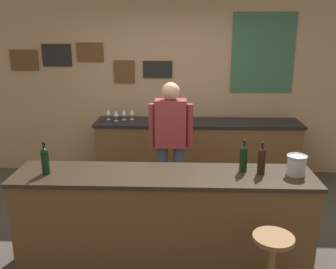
% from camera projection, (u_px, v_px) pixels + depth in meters
% --- Properties ---
extents(ground_plane, '(10.00, 10.00, 0.00)m').
position_uv_depth(ground_plane, '(166.00, 238.00, 4.11)').
color(ground_plane, '#423D38').
extents(back_wall, '(6.00, 0.09, 2.80)m').
position_uv_depth(back_wall, '(172.00, 82.00, 5.66)').
color(back_wall, tan).
rests_on(back_wall, ground_plane).
extents(bar_counter, '(2.79, 0.60, 0.92)m').
position_uv_depth(bar_counter, '(164.00, 218.00, 3.60)').
color(bar_counter, brown).
rests_on(bar_counter, ground_plane).
extents(side_counter, '(2.97, 0.56, 0.90)m').
position_uv_depth(side_counter, '(197.00, 151.00, 5.56)').
color(side_counter, brown).
rests_on(side_counter, ground_plane).
extents(bartender, '(0.52, 0.21, 1.62)m').
position_uv_depth(bartender, '(171.00, 140.00, 4.44)').
color(bartender, '#384766').
rests_on(bartender, ground_plane).
extents(bar_stool, '(0.32, 0.32, 0.68)m').
position_uv_depth(bar_stool, '(271.00, 261.00, 2.95)').
color(bar_stool, brown).
rests_on(bar_stool, ground_plane).
extents(wine_bottle_a, '(0.07, 0.07, 0.31)m').
position_uv_depth(wine_bottle_a, '(45.00, 160.00, 3.43)').
color(wine_bottle_a, black).
rests_on(wine_bottle_a, bar_counter).
extents(wine_bottle_b, '(0.07, 0.07, 0.31)m').
position_uv_depth(wine_bottle_b, '(243.00, 157.00, 3.50)').
color(wine_bottle_b, black).
rests_on(wine_bottle_b, bar_counter).
extents(wine_bottle_c, '(0.07, 0.07, 0.31)m').
position_uv_depth(wine_bottle_c, '(262.00, 160.00, 3.44)').
color(wine_bottle_c, black).
rests_on(wine_bottle_c, bar_counter).
extents(ice_bucket, '(0.19, 0.19, 0.19)m').
position_uv_depth(ice_bucket, '(296.00, 165.00, 3.42)').
color(ice_bucket, '#B7BABF').
rests_on(ice_bucket, bar_counter).
extents(wine_glass_a, '(0.07, 0.07, 0.16)m').
position_uv_depth(wine_glass_a, '(108.00, 112.00, 5.52)').
color(wine_glass_a, silver).
rests_on(wine_glass_a, side_counter).
extents(wine_glass_b, '(0.07, 0.07, 0.16)m').
position_uv_depth(wine_glass_b, '(116.00, 114.00, 5.43)').
color(wine_glass_b, silver).
rests_on(wine_glass_b, side_counter).
extents(wine_glass_c, '(0.07, 0.07, 0.16)m').
position_uv_depth(wine_glass_c, '(124.00, 113.00, 5.50)').
color(wine_glass_c, silver).
rests_on(wine_glass_c, side_counter).
extents(wine_glass_d, '(0.07, 0.07, 0.16)m').
position_uv_depth(wine_glass_d, '(132.00, 112.00, 5.52)').
color(wine_glass_d, silver).
rests_on(wine_glass_d, side_counter).
extents(wine_glass_e, '(0.07, 0.07, 0.16)m').
position_uv_depth(wine_glass_e, '(191.00, 116.00, 5.31)').
color(wine_glass_e, silver).
rests_on(wine_glass_e, side_counter).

